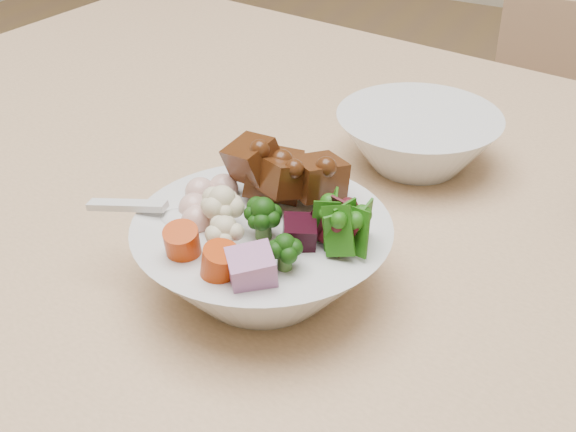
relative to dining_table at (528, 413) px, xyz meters
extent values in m
cube|color=tan|center=(0.00, 0.00, 0.06)|extent=(1.74, 1.14, 0.04)
cylinder|color=tan|center=(-0.67, 0.48, -0.32)|extent=(0.06, 0.06, 0.72)
cylinder|color=tan|center=(-0.18, 0.68, -0.50)|extent=(0.03, 0.03, 0.37)
sphere|color=black|center=(-0.19, -0.06, 0.14)|extent=(0.03, 0.03, 0.03)
sphere|color=beige|center=(-0.22, -0.06, 0.15)|extent=(0.03, 0.03, 0.03)
cube|color=black|center=(-0.15, -0.03, 0.14)|extent=(0.03, 0.03, 0.02)
cube|color=#9E5F90|center=(-0.17, -0.10, 0.14)|extent=(0.04, 0.04, 0.03)
cylinder|color=#BA2304|center=(-0.23, -0.10, 0.14)|extent=(0.03, 0.03, 0.03)
sphere|color=#D9A598|center=(-0.25, -0.05, 0.14)|extent=(0.02, 0.02, 0.02)
ellipsoid|color=silver|center=(-0.26, -0.06, 0.13)|extent=(0.04, 0.03, 0.01)
cube|color=silver|center=(-0.30, -0.07, 0.14)|extent=(0.06, 0.02, 0.02)
camera|label=1|loc=(0.04, -0.46, 0.44)|focal=50.00mm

